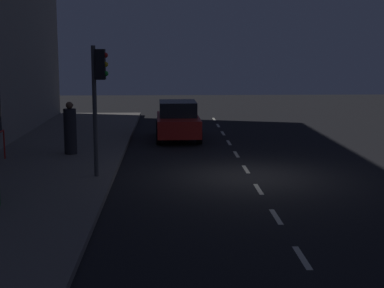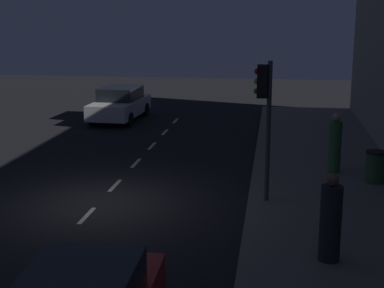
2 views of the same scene
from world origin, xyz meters
TOP-DOWN VIEW (x-y plane):
  - ground_plane at (0.00, 0.00)m, footprint 60.00×60.00m
  - sidewalk at (6.25, 0.00)m, footprint 4.50×32.00m
  - lane_centre_line at (0.00, -1.00)m, footprint 0.12×27.20m
  - traffic_light at (4.36, 0.46)m, footprint 0.47×0.32m
  - parked_car_0 at (2.04, -7.15)m, footprint 1.88×3.90m
  - pedestrian_0 at (5.80, -3.15)m, footprint 0.61×0.61m

SIDE VIEW (x-z plane):
  - ground_plane at x=0.00m, z-range 0.00..0.00m
  - lane_centre_line at x=0.00m, z-range 0.00..0.01m
  - sidewalk at x=6.25m, z-range 0.00..0.15m
  - parked_car_0 at x=2.04m, z-range 0.00..1.58m
  - pedestrian_0 at x=5.80m, z-range 0.07..1.87m
  - traffic_light at x=4.36m, z-range 0.93..4.62m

